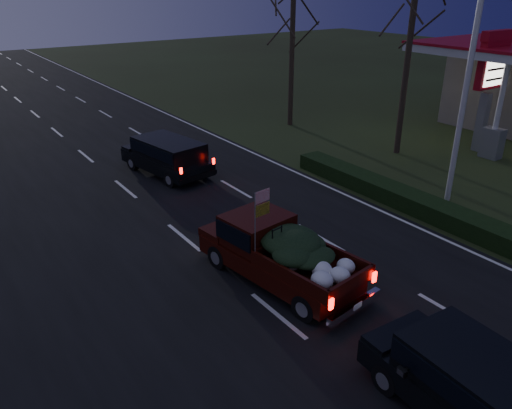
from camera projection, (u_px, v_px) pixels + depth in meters
ground at (278, 316)px, 12.29m from camera, size 120.00×120.00×0.00m
road_asphalt at (278, 316)px, 12.29m from camera, size 14.00×120.00×0.02m
hedge_row at (396, 195)px, 18.49m from camera, size 1.00×10.00×0.60m
light_pole at (473, 49)px, 16.51m from camera, size 0.50×0.90×9.16m
gas_price_pylon at (491, 72)px, 22.85m from camera, size 2.00×0.41×5.57m
gas_canopy at (498, 53)px, 24.41m from camera, size 7.10×6.10×4.88m
bare_tree_mid at (413, 12)px, 21.47m from camera, size 3.60×3.60×8.50m
bare_tree_far at (293, 29)px, 26.64m from camera, size 3.60×3.60×7.00m
pickup_truck at (278, 249)px, 13.43m from camera, size 2.46×5.00×2.52m
lead_suv at (168, 153)px, 20.94m from camera, size 2.49×4.57×1.24m
rear_suv at (484, 389)px, 8.86m from camera, size 2.04×4.34×1.22m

